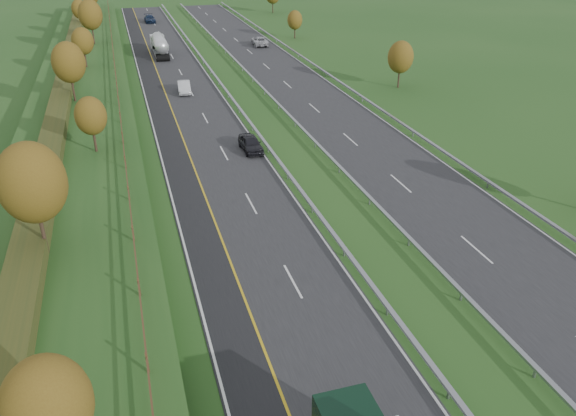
% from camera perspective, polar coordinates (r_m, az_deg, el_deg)
% --- Properties ---
extents(ground, '(400.00, 400.00, 0.00)m').
position_cam_1_polar(ground, '(67.00, -2.10, 8.60)').
color(ground, '#214819').
rests_on(ground, ground).
extents(near_carriageway, '(10.50, 200.00, 0.04)m').
position_cam_1_polar(near_carriageway, '(70.26, -9.57, 9.15)').
color(near_carriageway, '#232326').
rests_on(near_carriageway, ground).
extents(far_carriageway, '(10.50, 200.00, 0.04)m').
position_cam_1_polar(far_carriageway, '(73.97, 3.36, 10.39)').
color(far_carriageway, '#232326').
rests_on(far_carriageway, ground).
extents(hard_shoulder, '(3.00, 200.00, 0.04)m').
position_cam_1_polar(hard_shoulder, '(69.94, -12.64, 8.78)').
color(hard_shoulder, black).
rests_on(hard_shoulder, ground).
extents(lane_markings, '(26.75, 200.00, 0.01)m').
position_cam_1_polar(lane_markings, '(71.15, -4.39, 9.70)').
color(lane_markings, silver).
rests_on(lane_markings, near_carriageway).
extents(embankment_left, '(12.00, 200.00, 2.00)m').
position_cam_1_polar(embankment_left, '(69.70, -20.36, 8.52)').
color(embankment_left, '#214819').
rests_on(embankment_left, ground).
extents(hedge_left, '(2.20, 180.00, 1.10)m').
position_cam_1_polar(hedge_left, '(69.44, -22.22, 9.48)').
color(hedge_left, '#2F3A17').
rests_on(hedge_left, embankment_left).
extents(fence_left, '(0.12, 189.06, 1.20)m').
position_cam_1_polar(fence_left, '(68.64, -16.83, 10.30)').
color(fence_left, '#422B19').
rests_on(fence_left, embankment_left).
extents(median_barrier_near, '(0.32, 200.00, 0.71)m').
position_cam_1_polar(median_barrier_near, '(70.96, -4.99, 10.10)').
color(median_barrier_near, gray).
rests_on(median_barrier_near, ground).
extents(median_barrier_far, '(0.32, 200.00, 0.71)m').
position_cam_1_polar(median_barrier_far, '(72.11, -0.96, 10.48)').
color(median_barrier_far, gray).
rests_on(median_barrier_far, ground).
extents(outer_barrier_far, '(0.32, 200.00, 0.71)m').
position_cam_1_polar(outer_barrier_far, '(75.92, 7.58, 11.11)').
color(outer_barrier_far, gray).
rests_on(outer_barrier_far, ground).
extents(trees_left, '(6.64, 164.30, 7.66)m').
position_cam_1_polar(trees_left, '(65.03, -20.89, 12.14)').
color(trees_left, '#2D2116').
rests_on(trees_left, embankment_left).
extents(trees_far, '(8.45, 118.60, 7.12)m').
position_cam_1_polar(trees_far, '(104.27, 4.96, 17.67)').
color(trees_far, '#2D2116').
rests_on(trees_far, ground).
extents(road_tanker, '(2.40, 11.22, 3.46)m').
position_cam_1_polar(road_tanker, '(105.22, -12.92, 15.88)').
color(road_tanker, silver).
rests_on(road_tanker, near_carriageway).
extents(car_dark_near, '(2.03, 4.73, 1.59)m').
position_cam_1_polar(car_dark_near, '(58.44, -3.82, 6.58)').
color(car_dark_near, black).
rests_on(car_dark_near, near_carriageway).
extents(car_silver_mid, '(1.99, 4.85, 1.56)m').
position_cam_1_polar(car_silver_mid, '(80.57, -10.52, 11.99)').
color(car_silver_mid, silver).
rests_on(car_silver_mid, near_carriageway).
extents(car_small_far, '(2.46, 5.68, 1.63)m').
position_cam_1_polar(car_small_far, '(141.92, -13.87, 18.17)').
color(car_small_far, '#13213B').
rests_on(car_small_far, near_carriageway).
extents(car_oncoming, '(3.21, 6.08, 1.63)m').
position_cam_1_polar(car_oncoming, '(111.56, -2.89, 16.59)').
color(car_oncoming, '#AFAEB3').
rests_on(car_oncoming, far_carriageway).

